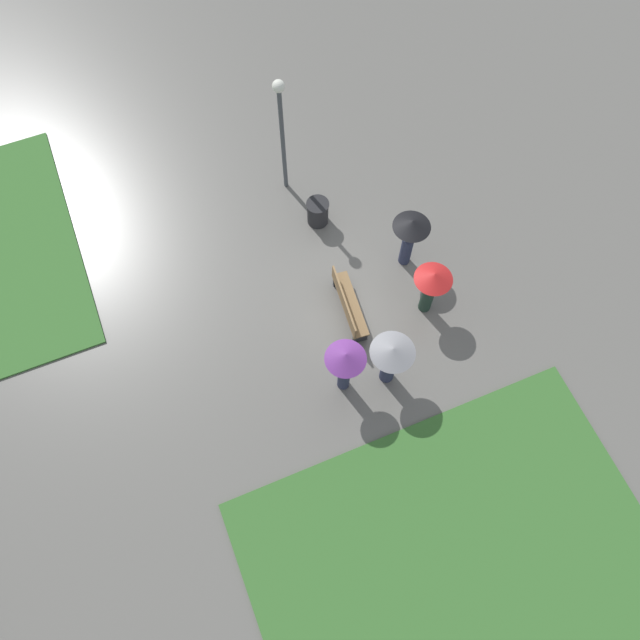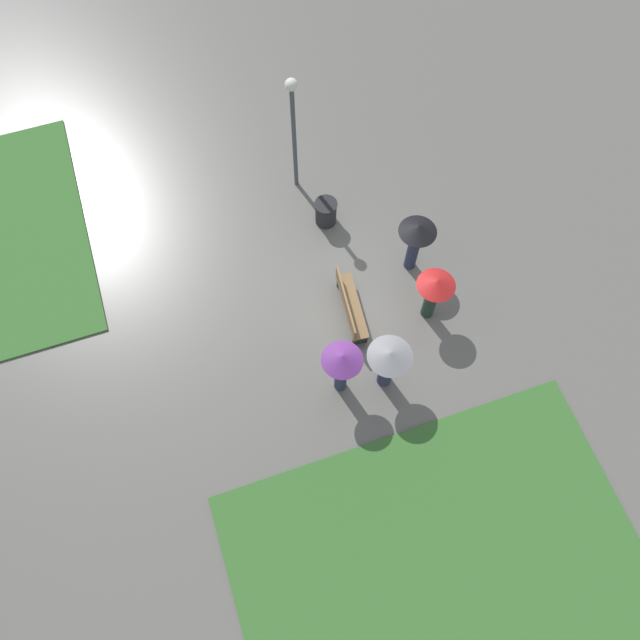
# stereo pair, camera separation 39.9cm
# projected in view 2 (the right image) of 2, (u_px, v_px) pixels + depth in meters

# --- Properties ---
(ground_plane) EXTENTS (90.00, 90.00, 0.00)m
(ground_plane) POSITION_uv_depth(u_px,v_px,m) (358.00, 300.00, 16.66)
(ground_plane) COLOR #66635E
(lawn_patch_near) EXTENTS (6.75, 8.97, 0.06)m
(lawn_patch_near) POSITION_uv_depth(u_px,v_px,m) (445.00, 580.00, 13.66)
(lawn_patch_near) COLOR #386B2D
(lawn_patch_near) RESTS_ON ground_plane
(park_bench) EXTENTS (1.97, 0.62, 0.90)m
(park_bench) POSITION_uv_depth(u_px,v_px,m) (350.00, 306.00, 16.06)
(park_bench) COLOR brown
(park_bench) RESTS_ON ground_plane
(lamp_post) EXTENTS (0.32, 0.32, 3.94)m
(lamp_post) POSITION_uv_depth(u_px,v_px,m) (293.00, 121.00, 16.00)
(lamp_post) COLOR #474C51
(lamp_post) RESTS_ON ground_plane
(trash_bin) EXTENTS (0.64, 0.64, 0.81)m
(trash_bin) POSITION_uv_depth(u_px,v_px,m) (326.00, 212.00, 17.39)
(trash_bin) COLOR #232326
(trash_bin) RESTS_ON ground_plane
(crowd_person_red) EXTENTS (0.97, 0.97, 1.76)m
(crowd_person_red) POSITION_uv_depth(u_px,v_px,m) (434.00, 290.00, 15.35)
(crowd_person_red) COLOR #1E3328
(crowd_person_red) RESTS_ON ground_plane
(crowd_person_black) EXTENTS (0.98, 0.98, 1.90)m
(crowd_person_black) POSITION_uv_depth(u_px,v_px,m) (416.00, 237.00, 15.88)
(crowd_person_black) COLOR #282D47
(crowd_person_black) RESTS_ON ground_plane
(crowd_person_grey) EXTENTS (1.07, 1.07, 1.80)m
(crowd_person_grey) POSITION_uv_depth(u_px,v_px,m) (389.00, 361.00, 14.55)
(crowd_person_grey) COLOR #282D47
(crowd_person_grey) RESTS_ON ground_plane
(crowd_person_purple) EXTENTS (0.97, 0.97, 1.97)m
(crowd_person_purple) POSITION_uv_depth(u_px,v_px,m) (342.00, 364.00, 14.32)
(crowd_person_purple) COLOR #282D47
(crowd_person_purple) RESTS_ON ground_plane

